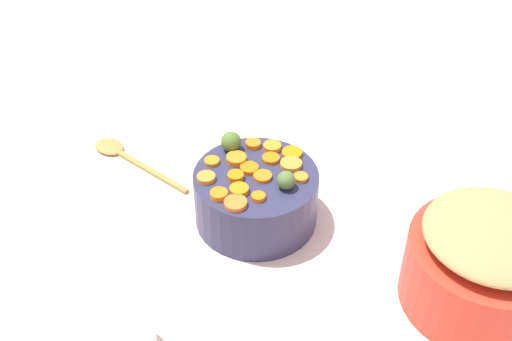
{
  "coord_description": "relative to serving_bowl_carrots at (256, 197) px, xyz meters",
  "views": [
    {
      "loc": [
        -0.35,
        -0.85,
        0.84
      ],
      "look_at": [
        -0.01,
        -0.06,
        0.13
      ],
      "focal_mm": 44.85,
      "sensor_mm": 36.0,
      "label": 1
    }
  ],
  "objects": [
    {
      "name": "carrot_slice_4",
      "position": [
        -0.04,
        0.0,
        0.06
      ],
      "size": [
        0.04,
        0.04,
        0.01
      ],
      "primitive_type": "cylinder",
      "rotation": [
        0.0,
        0.0,
        3.77
      ],
      "color": "orange",
      "rests_on": "serving_bowl_carrots"
    },
    {
      "name": "carrot_slice_6",
      "position": [
        0.04,
        0.03,
        0.06
      ],
      "size": [
        0.04,
        0.04,
        0.01
      ],
      "primitive_type": "cylinder",
      "rotation": [
        0.0,
        0.0,
        2.04
      ],
      "color": "orange",
      "rests_on": "serving_bowl_carrots"
    },
    {
      "name": "serving_bowl_carrots",
      "position": [
        0.0,
        0.0,
        0.0
      ],
      "size": [
        0.22,
        0.22,
        0.1
      ],
      "primitive_type": "cylinder",
      "color": "#2E314F",
      "rests_on": "tabletop"
    },
    {
      "name": "carrot_slice_12",
      "position": [
        -0.02,
        0.05,
        0.06
      ],
      "size": [
        0.05,
        0.05,
        0.01
      ],
      "primitive_type": "cylinder",
      "rotation": [
        0.0,
        0.0,
        3.79
      ],
      "color": "orange",
      "rests_on": "serving_bowl_carrots"
    },
    {
      "name": "carrot_slice_7",
      "position": [
        0.08,
        0.03,
        0.06
      ],
      "size": [
        0.05,
        0.05,
        0.01
      ],
      "primitive_type": "cylinder",
      "rotation": [
        0.0,
        0.0,
        2.79
      ],
      "color": "orange",
      "rests_on": "serving_bowl_carrots"
    },
    {
      "name": "brussels_sprout_1",
      "position": [
        0.03,
        -0.05,
        0.07
      ],
      "size": [
        0.03,
        0.03,
        0.03
      ],
      "primitive_type": "sphere",
      "color": "#4F7338",
      "rests_on": "serving_bowl_carrots"
    },
    {
      "name": "carrot_slice_1",
      "position": [
        0.03,
        0.08,
        0.06
      ],
      "size": [
        0.04,
        0.04,
        0.01
      ],
      "primitive_type": "cylinder",
      "rotation": [
        0.0,
        0.0,
        0.95
      ],
      "color": "orange",
      "rests_on": "serving_bowl_carrots"
    },
    {
      "name": "carrot_slice_8",
      "position": [
        -0.06,
        -0.06,
        0.06
      ],
      "size": [
        0.05,
        0.05,
        0.01
      ],
      "primitive_type": "cylinder",
      "rotation": [
        0.0,
        0.0,
        2.14
      ],
      "color": "orange",
      "rests_on": "serving_bowl_carrots"
    },
    {
      "name": "carrot_slice_3",
      "position": [
        0.07,
        -0.04,
        0.06
      ],
      "size": [
        0.03,
        0.03,
        0.01
      ],
      "primitive_type": "cylinder",
      "rotation": [
        0.0,
        0.0,
        2.79
      ],
      "color": "orange",
      "rests_on": "serving_bowl_carrots"
    },
    {
      "name": "carrot_slice_9",
      "position": [
        -0.08,
        0.02,
        0.06
      ],
      "size": [
        0.05,
        0.05,
        0.01
      ],
      "primitive_type": "cylinder",
      "rotation": [
        0.0,
        0.0,
        0.87
      ],
      "color": "orange",
      "rests_on": "serving_bowl_carrots"
    },
    {
      "name": "carrot_slice_5",
      "position": [
        -0.06,
        0.06,
        0.06
      ],
      "size": [
        0.04,
        0.04,
        0.01
      ],
      "primitive_type": "cylinder",
      "rotation": [
        0.0,
        0.0,
        2.45
      ],
      "color": "orange",
      "rests_on": "serving_bowl_carrots"
    },
    {
      "name": "carrot_slice_13",
      "position": [
        0.0,
        -0.01,
        0.06
      ],
      "size": [
        0.05,
        0.05,
        0.01
      ],
      "primitive_type": "cylinder",
      "rotation": [
        0.0,
        0.0,
        2.21
      ],
      "color": "orange",
      "rests_on": "serving_bowl_carrots"
    },
    {
      "name": "carrot_slice_10",
      "position": [
        -0.02,
        -0.06,
        0.06
      ],
      "size": [
        0.03,
        0.03,
        0.01
      ],
      "primitive_type": "cylinder",
      "rotation": [
        0.0,
        0.0,
        1.88
      ],
      "color": "orange",
      "rests_on": "serving_bowl_carrots"
    },
    {
      "name": "carrot_slice_15",
      "position": [
        0.06,
        0.06,
        0.06
      ],
      "size": [
        0.05,
        0.05,
        0.01
      ],
      "primitive_type": "cylinder",
      "rotation": [
        0.0,
        0.0,
        0.95
      ],
      "color": "orange",
      "rests_on": "serving_bowl_carrots"
    },
    {
      "name": "carrot_slice_2",
      "position": [
        -0.01,
        0.02,
        0.06
      ],
      "size": [
        0.04,
        0.04,
        0.01
      ],
      "primitive_type": "cylinder",
      "rotation": [
        0.0,
        0.0,
        2.92
      ],
      "color": "orange",
      "rests_on": "serving_bowl_carrots"
    },
    {
      "name": "metal_pot",
      "position": [
        0.25,
        -0.32,
        0.01
      ],
      "size": [
        0.25,
        0.25,
        0.12
      ],
      "primitive_type": "cylinder",
      "color": "red",
      "rests_on": "tabletop"
    },
    {
      "name": "wooden_spoon",
      "position": [
        -0.18,
        0.29,
        -0.05
      ],
      "size": [
        0.15,
        0.25,
        0.01
      ],
      "color": "#A88943",
      "rests_on": "tabletop"
    },
    {
      "name": "brussels_sprout_0",
      "position": [
        -0.01,
        0.09,
        0.07
      ],
      "size": [
        0.04,
        0.04,
        0.04
      ],
      "primitive_type": "sphere",
      "color": "#4D742D",
      "rests_on": "serving_bowl_carrots"
    },
    {
      "name": "carrot_slice_11",
      "position": [
        -0.04,
        -0.03,
        0.06
      ],
      "size": [
        0.05,
        0.05,
        0.01
      ],
      "primitive_type": "cylinder",
      "rotation": [
        0.0,
        0.0,
        3.93
      ],
      "color": "orange",
      "rests_on": "serving_bowl_carrots"
    },
    {
      "name": "carrot_slice_14",
      "position": [
        -0.08,
        -0.03,
        0.06
      ],
      "size": [
        0.04,
        0.04,
        0.01
      ],
      "primitive_type": "cylinder",
      "rotation": [
        0.0,
        0.0,
        5.77
      ],
      "color": "orange",
      "rests_on": "serving_bowl_carrots"
    },
    {
      "name": "stuffing_mound",
      "position": [
        0.25,
        -0.32,
        0.09
      ],
      "size": [
        0.21,
        0.21,
        0.04
      ],
      "primitive_type": "ellipsoid",
      "color": "tan",
      "rests_on": "metal_pot"
    },
    {
      "name": "carrot_slice_0",
      "position": [
        0.07,
        -0.0,
        0.06
      ],
      "size": [
        0.04,
        0.04,
        0.01
      ],
      "primitive_type": "cylinder",
      "rotation": [
        0.0,
        0.0,
        4.83
      ],
      "color": "orange",
      "rests_on": "serving_bowl_carrots"
    },
    {
      "name": "tabletop",
      "position": [
        0.01,
        0.06,
        -0.06
      ],
      "size": [
        2.4,
        2.4,
        0.02
      ],
      "primitive_type": "cube",
      "color": "silver",
      "rests_on": "ground"
    }
  ]
}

